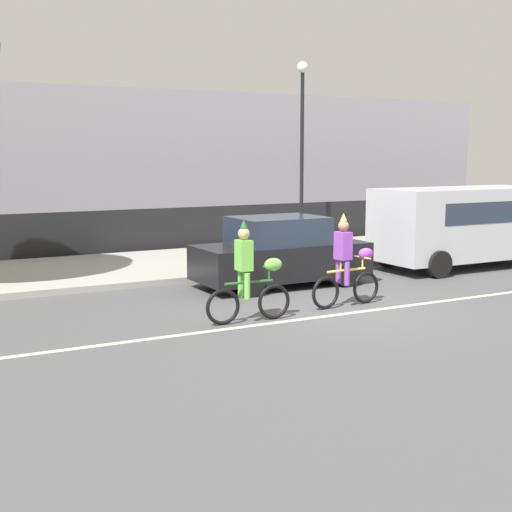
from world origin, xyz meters
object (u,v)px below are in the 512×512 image
(parade_cyclist_lime, at_px, (250,277))
(street_lamp_post, at_px, (302,126))
(parked_van_silver, at_px, (464,221))
(parked_car_black, at_px, (280,253))
(parade_cyclist_purple, at_px, (347,266))

(parade_cyclist_lime, xyz_separation_m, street_lamp_post, (6.36, 8.40, 3.15))
(parked_van_silver, height_order, street_lamp_post, street_lamp_post)
(parked_car_black, distance_m, street_lamp_post, 7.53)
(parked_van_silver, bearing_deg, parade_cyclist_lime, -160.41)
(parked_van_silver, bearing_deg, parade_cyclist_purple, -155.48)
(parked_car_black, xyz_separation_m, street_lamp_post, (4.01, 5.51, 3.21))
(parade_cyclist_purple, bearing_deg, parked_car_black, 90.89)
(parade_cyclist_lime, height_order, parade_cyclist_purple, same)
(street_lamp_post, bearing_deg, parked_car_black, -126.07)
(parked_van_silver, distance_m, street_lamp_post, 6.39)
(parade_cyclist_purple, height_order, parked_car_black, parade_cyclist_purple)
(parked_car_black, height_order, street_lamp_post, street_lamp_post)
(parade_cyclist_lime, distance_m, parked_car_black, 3.73)
(parade_cyclist_purple, xyz_separation_m, parked_van_silver, (5.76, 2.63, 0.44))
(parked_van_silver, bearing_deg, street_lamp_post, 108.03)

